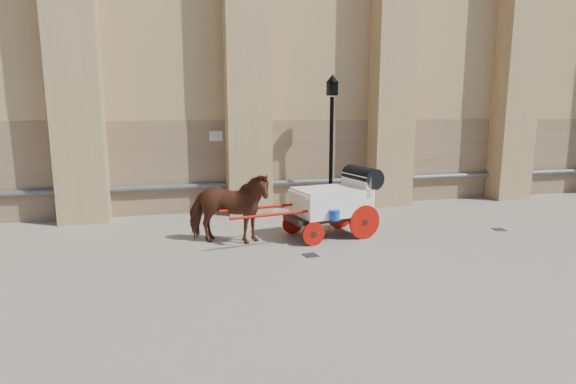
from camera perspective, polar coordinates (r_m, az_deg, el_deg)
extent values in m
plane|color=gray|center=(11.70, 2.98, -6.05)|extent=(90.00, 90.00, 0.00)
cube|color=#937556|center=(15.91, 5.41, 3.71)|extent=(44.00, 0.35, 3.00)
cylinder|color=#59595B|center=(15.74, 5.71, 1.43)|extent=(42.00, 0.18, 0.18)
cube|color=beige|center=(14.77, -9.14, 7.03)|extent=(0.42, 0.04, 0.32)
imported|color=brown|center=(11.23, -7.58, -2.07)|extent=(2.33, 1.63, 1.80)
cube|color=black|center=(11.92, 5.09, -3.07)|extent=(2.32, 1.34, 0.12)
cube|color=white|center=(11.88, 5.54, -1.16)|extent=(2.06, 1.54, 0.69)
cube|color=white|center=(12.19, 8.61, 0.95)|extent=(0.35, 1.25, 0.55)
cube|color=white|center=(11.45, 1.89, -0.28)|extent=(0.52, 1.13, 0.10)
cylinder|color=black|center=(12.27, 9.41, 1.92)|extent=(0.75, 1.31, 0.56)
cylinder|color=#A90C05|center=(11.81, 9.70, -3.79)|extent=(0.89, 0.21, 0.89)
cylinder|color=#A90C05|center=(12.82, 6.65, -2.62)|extent=(0.89, 0.21, 0.89)
cylinder|color=#A90C05|center=(11.11, 3.26, -5.34)|extent=(0.60, 0.16, 0.59)
cylinder|color=#A90C05|center=(12.18, 0.59, -3.95)|extent=(0.60, 0.16, 0.59)
cylinder|color=#A90C05|center=(10.76, -1.35, -2.84)|extent=(2.36, 0.47, 0.07)
cylinder|color=#A90C05|center=(11.56, -3.07, -1.94)|extent=(2.36, 0.47, 0.07)
cylinder|color=blue|center=(11.19, 5.96, -2.91)|extent=(0.26, 0.26, 0.26)
cylinder|color=black|center=(14.69, 5.49, 4.63)|extent=(0.12, 0.12, 3.74)
cone|color=black|center=(14.94, 5.38, -1.81)|extent=(0.37, 0.37, 0.37)
cube|color=black|center=(14.65, 5.63, 12.95)|extent=(0.29, 0.29, 0.44)
cone|color=black|center=(14.67, 5.65, 14.16)|extent=(0.42, 0.42, 0.25)
cube|color=black|center=(10.43, 2.88, -8.02)|extent=(0.36, 0.36, 0.01)
cube|color=black|center=(13.96, 25.25, -4.33)|extent=(0.37, 0.37, 0.01)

